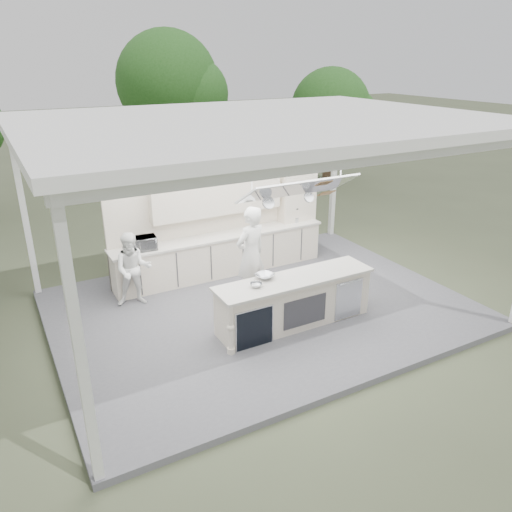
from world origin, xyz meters
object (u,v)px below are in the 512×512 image
sous_chef (133,269)px  demo_island (294,301)px  back_counter (221,254)px  head_chef (251,255)px

sous_chef → demo_island: bearing=-27.6°
back_counter → sous_chef: (-2.20, -0.57, 0.29)m
head_chef → demo_island: bearing=85.2°
back_counter → sous_chef: 2.29m
demo_island → sous_chef: sous_chef is taller
sous_chef → head_chef: bearing=-9.0°
back_counter → demo_island: bearing=-86.4°
demo_island → back_counter: 2.82m
demo_island → head_chef: (-0.24, 1.26, 0.54)m
demo_island → sous_chef: (-2.38, 2.24, 0.29)m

